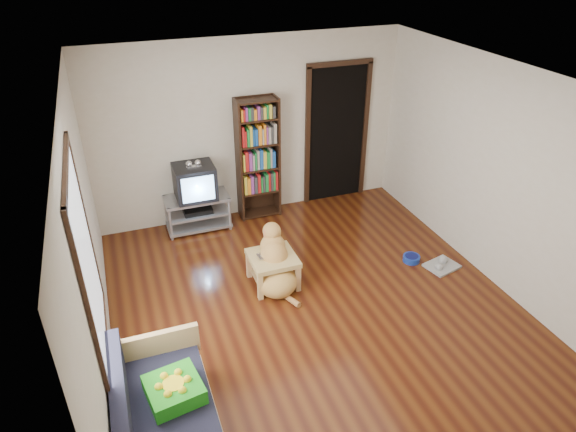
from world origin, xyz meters
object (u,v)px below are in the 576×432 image
object	(u,v)px
crt_tv	(194,181)
dog	(275,265)
laptop	(273,256)
tv_stand	(198,211)
green_cushion	(174,390)
coffee_table	(273,264)
dog_bowl	(411,259)
grey_rag	(442,266)
bookshelf	(258,153)

from	to	relation	value
crt_tv	dog	xyz separation A→B (m)	(0.60, -1.69, -0.46)
laptop	tv_stand	world-z (taller)	tv_stand
green_cushion	laptop	distance (m)	2.21
tv_stand	coffee_table	world-z (taller)	tv_stand
laptop	dog_bowl	distance (m)	1.90
crt_tv	grey_rag	bearing A→B (deg)	-37.16
coffee_table	grey_rag	bearing A→B (deg)	-11.12
laptop	crt_tv	distance (m)	1.81
tv_stand	bookshelf	bearing A→B (deg)	5.63
grey_rag	tv_stand	distance (m)	3.43
crt_tv	green_cushion	bearing A→B (deg)	-104.17
dog_bowl	dog	distance (m)	1.86
dog_bowl	bookshelf	size ratio (longest dim) A/B	0.12
green_cushion	laptop	world-z (taller)	green_cushion
crt_tv	bookshelf	size ratio (longest dim) A/B	0.32
tv_stand	dog	world-z (taller)	dog
laptop	coffee_table	world-z (taller)	laptop
laptop	dog_bowl	world-z (taller)	laptop
green_cushion	crt_tv	size ratio (longest dim) A/B	0.75
dog_bowl	coffee_table	world-z (taller)	coffee_table
laptop	coffee_table	bearing A→B (deg)	86.65
grey_rag	bookshelf	world-z (taller)	bookshelf
laptop	dog	bearing A→B (deg)	-12.28
laptop	crt_tv	size ratio (longest dim) A/B	0.61
laptop	coffee_table	xyz separation A→B (m)	(-0.00, 0.03, -0.13)
laptop	green_cushion	bearing A→B (deg)	-133.85
tv_stand	laptop	bearing A→B (deg)	-70.54
grey_rag	dog	xyz separation A→B (m)	(-2.14, 0.39, 0.27)
dog_bowl	tv_stand	world-z (taller)	tv_stand
grey_rag	crt_tv	xyz separation A→B (m)	(-2.74, 2.08, 0.73)
bookshelf	dog_bowl	bearing A→B (deg)	-51.88
bookshelf	dog	world-z (taller)	bookshelf
tv_stand	dog	xyz separation A→B (m)	(0.60, -1.66, 0.01)
dog_bowl	dog	size ratio (longest dim) A/B	0.23
grey_rag	dog	bearing A→B (deg)	169.64
grey_rag	bookshelf	size ratio (longest dim) A/B	0.22
dog_bowl	coffee_table	bearing A→B (deg)	174.66
green_cushion	tv_stand	distance (m)	3.46
dog_bowl	tv_stand	size ratio (longest dim) A/B	0.24
green_cushion	coffee_table	size ratio (longest dim) A/B	0.79
crt_tv	coffee_table	world-z (taller)	crt_tv
dog_bowl	crt_tv	xyz separation A→B (m)	(-2.44, 1.83, 0.70)
dog	laptop	bearing A→B (deg)	171.07
green_cushion	dog_bowl	world-z (taller)	green_cushion
tv_stand	coffee_table	distance (m)	1.73
green_cushion	bookshelf	size ratio (longest dim) A/B	0.24
crt_tv	coffee_table	distance (m)	1.81
dog_bowl	bookshelf	bearing A→B (deg)	128.12
laptop	tv_stand	size ratio (longest dim) A/B	0.39
green_cushion	dog_bowl	bearing A→B (deg)	15.69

